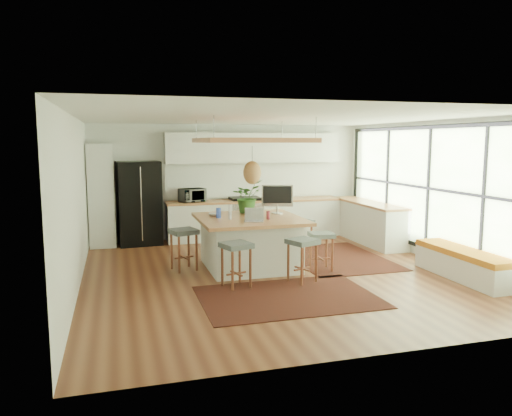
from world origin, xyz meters
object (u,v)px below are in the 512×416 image
object	(u,v)px
fridge	(139,204)
stool_near_right	(302,261)
island_plant	(247,200)
stool_left_side	(184,251)
island	(250,242)
stool_right_front	(321,251)
stool_right_back	(299,240)
monitor	(277,200)
microwave	(192,194)
laptop	(254,215)
stool_near_left	(236,265)

from	to	relation	value
fridge	stool_near_right	distance (m)	4.56
fridge	island_plant	size ratio (longest dim) A/B	2.94
stool_left_side	island	bearing A→B (deg)	-7.15
stool_right_front	stool_left_side	world-z (taller)	stool_left_side
fridge	stool_right_back	bearing A→B (deg)	-40.34
monitor	stool_right_back	bearing A→B (deg)	40.81
fridge	island_plant	xyz separation A→B (m)	(1.95, -2.06, 0.25)
fridge	microwave	size ratio (longest dim) A/B	3.39
microwave	monitor	bearing A→B (deg)	-81.10
stool_right_front	island_plant	size ratio (longest dim) A/B	1.08
fridge	laptop	world-z (taller)	fridge
island	stool_near_left	xyz separation A→B (m)	(-0.53, -1.15, -0.11)
stool_near_left	stool_right_back	size ratio (longest dim) A/B	0.96
fridge	stool_left_side	world-z (taller)	fridge
stool_near_left	monitor	size ratio (longest dim) A/B	1.19
fridge	stool_right_front	bearing A→B (deg)	-51.63
stool_near_right	island_plant	world-z (taller)	island_plant
monitor	island_plant	size ratio (longest dim) A/B	0.96
stool_near_right	stool_right_back	world-z (taller)	stool_right_back
stool_right_front	stool_left_side	distance (m)	2.47
stool_left_side	fridge	bearing A→B (deg)	104.49
stool_right_front	island_plant	bearing A→B (deg)	132.52
fridge	monitor	size ratio (longest dim) A/B	3.07
stool_near_right	laptop	distance (m)	1.16
fridge	stool_left_side	distance (m)	2.66
island	laptop	xyz separation A→B (m)	(-0.06, -0.48, 0.58)
island	stool_left_side	bearing A→B (deg)	172.85
stool_right_back	monitor	bearing A→B (deg)	-158.06
stool_right_front	stool_right_back	distance (m)	1.07
stool_near_right	microwave	bearing A→B (deg)	107.80
laptop	monitor	size ratio (longest dim) A/B	0.57
stool_near_right	stool_left_side	xyz separation A→B (m)	(-1.76, 1.31, 0.00)
island	stool_right_front	world-z (taller)	island
stool_right_front	stool_left_side	xyz separation A→B (m)	(-2.36, 0.71, 0.00)
fridge	stool_right_back	xyz separation A→B (m)	(3.00, -2.15, -0.57)
stool_right_front	monitor	xyz separation A→B (m)	(-0.55, 0.85, 0.83)
stool_near_right	monitor	world-z (taller)	monitor
stool_near_right	stool_right_front	bearing A→B (deg)	45.15
stool_right_back	microwave	bearing A→B (deg)	130.22
stool_near_right	laptop	world-z (taller)	laptop
fridge	monitor	world-z (taller)	fridge
stool_near_left	stool_right_front	xyz separation A→B (m)	(1.71, 0.59, 0.00)
island	stool_near_left	size ratio (longest dim) A/B	2.56
stool_near_right	stool_left_side	distance (m)	2.20
microwave	island_plant	distance (m)	2.19
fridge	stool_near_left	world-z (taller)	fridge
stool_right_front	laptop	world-z (taller)	laptop
stool_right_front	stool_left_side	size ratio (longest dim) A/B	0.92
stool_right_back	microwave	distance (m)	2.91
fridge	laptop	bearing A→B (deg)	-65.18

